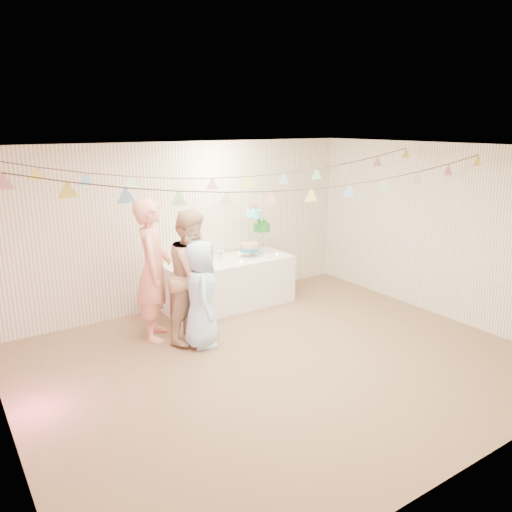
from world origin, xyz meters
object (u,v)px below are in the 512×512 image
person_adult_b (194,276)px  person_adult_a (153,270)px  person_child (201,294)px  table (229,283)px  cake_stand (256,233)px

person_adult_b → person_adult_a: bearing=106.0°
person_adult_a → person_child: person_adult_a is taller
person_adult_b → person_child: 0.32m
person_adult_a → person_adult_b: 0.54m
person_adult_b → table: bearing=1.5°
table → cake_stand: size_ratio=2.66×
cake_stand → person_adult_a: 2.08m
cake_stand → table: bearing=-174.8°
person_adult_b → person_child: size_ratio=1.25×
cake_stand → person_adult_b: 1.81m
table → person_adult_b: size_ratio=1.15×
table → cake_stand: (0.55, 0.05, 0.75)m
table → person_child: size_ratio=1.44×
person_adult_a → person_child: (0.40, -0.58, -0.25)m
person_child → person_adult_a: bearing=55.9°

